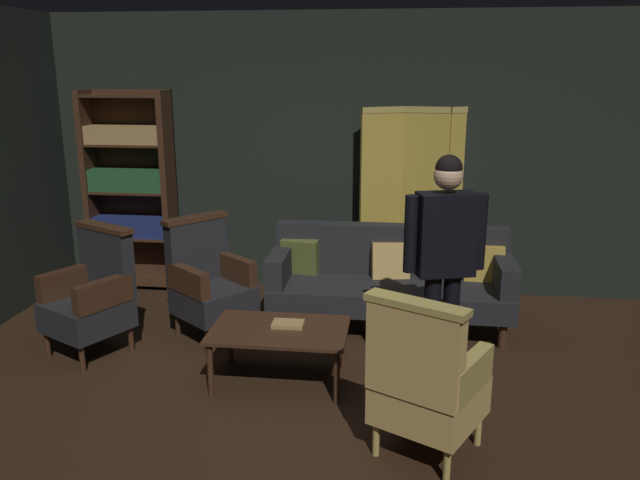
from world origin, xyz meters
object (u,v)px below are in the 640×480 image
(book_tan_leather, at_px, (288,324))
(armchair_wing_left, at_px, (92,295))
(coffee_table, at_px, (279,334))
(armchair_wing_right, at_px, (209,282))
(folding_screen, at_px, (465,199))
(velvet_couch, at_px, (390,277))
(armchair_gilt_accent, at_px, (426,381))
(standing_figure, at_px, (444,251))
(bookshelf, at_px, (130,188))

(book_tan_leather, bearing_deg, armchair_wing_left, 170.91)
(coffee_table, bearing_deg, armchair_wing_right, 134.75)
(folding_screen, distance_m, coffee_table, 2.71)
(coffee_table, bearing_deg, velvet_couch, 57.13)
(velvet_couch, relative_size, armchair_wing_left, 2.04)
(armchair_gilt_accent, bearing_deg, armchair_wing_right, 138.32)
(folding_screen, height_order, standing_figure, folding_screen)
(velvet_couch, distance_m, armchair_gilt_accent, 2.05)
(standing_figure, bearing_deg, book_tan_leather, -178.68)
(bookshelf, relative_size, book_tan_leather, 8.89)
(armchair_gilt_accent, height_order, armchair_wing_left, same)
(folding_screen, height_order, coffee_table, folding_screen)
(velvet_couch, xyz_separation_m, coffee_table, (-0.78, -1.21, -0.08))
(bookshelf, xyz_separation_m, armchair_gilt_accent, (2.95, -2.77, -0.57))
(armchair_gilt_accent, bearing_deg, bookshelf, 136.74)
(velvet_couch, xyz_separation_m, book_tan_leather, (-0.73, -1.15, -0.02))
(coffee_table, height_order, armchair_wing_left, armchair_wing_left)
(bookshelf, bearing_deg, armchair_gilt_accent, -43.26)
(standing_figure, bearing_deg, bookshelf, 148.86)
(folding_screen, height_order, velvet_couch, folding_screen)
(folding_screen, bearing_deg, armchair_wing_left, -149.02)
(standing_figure, bearing_deg, armchair_wing_left, 175.07)
(velvet_couch, bearing_deg, armchair_wing_left, -159.54)
(bookshelf, bearing_deg, folding_screen, 3.83)
(armchair_wing_left, bearing_deg, folding_screen, 30.98)
(velvet_couch, height_order, coffee_table, velvet_couch)
(armchair_wing_right, relative_size, book_tan_leather, 4.51)
(folding_screen, distance_m, book_tan_leather, 2.62)
(velvet_couch, distance_m, book_tan_leather, 1.36)
(folding_screen, height_order, bookshelf, bookshelf)
(velvet_couch, bearing_deg, bookshelf, 164.68)
(book_tan_leather, bearing_deg, standing_figure, 1.32)
(folding_screen, distance_m, standing_figure, 2.12)
(folding_screen, bearing_deg, standing_figure, -98.94)
(velvet_couch, height_order, armchair_gilt_accent, armchair_gilt_accent)
(armchair_wing_left, bearing_deg, book_tan_leather, -9.09)
(bookshelf, height_order, book_tan_leather, bookshelf)
(armchair_gilt_accent, relative_size, book_tan_leather, 4.51)
(armchair_wing_right, height_order, standing_figure, standing_figure)
(armchair_gilt_accent, height_order, armchair_wing_right, same)
(coffee_table, distance_m, book_tan_leather, 0.10)
(folding_screen, xyz_separation_m, velvet_couch, (-0.71, -0.97, -0.53))
(book_tan_leather, bearing_deg, coffee_table, -132.83)
(velvet_couch, relative_size, armchair_gilt_accent, 2.04)
(armchair_wing_left, relative_size, armchair_wing_right, 1.00)
(folding_screen, height_order, book_tan_leather, folding_screen)
(folding_screen, relative_size, bookshelf, 1.01)
(armchair_wing_right, xyz_separation_m, standing_figure, (1.92, -0.68, 0.54))
(bookshelf, relative_size, armchair_gilt_accent, 1.97)
(velvet_couch, distance_m, coffee_table, 1.44)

